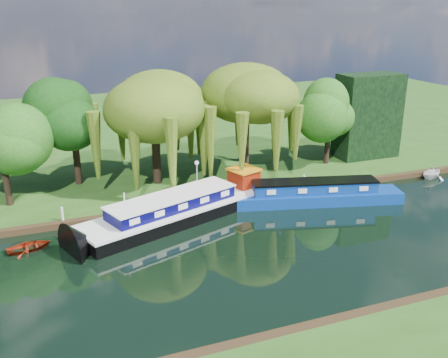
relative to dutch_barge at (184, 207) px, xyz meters
name	(u,v)px	position (x,y,z in m)	size (l,w,h in m)	color
ground	(242,255)	(1.71, -6.78, -0.81)	(120.00, 120.00, 0.00)	black
far_bank	(134,129)	(1.71, 27.22, -0.58)	(120.00, 52.00, 0.45)	#1E4011
dutch_barge	(184,207)	(0.00, 0.00, 0.00)	(15.74, 8.48, 3.26)	black
narrowboat	(314,194)	(10.26, -0.86, -0.10)	(13.78, 5.64, 1.99)	navy
red_dinghy	(30,249)	(-10.58, -1.23, -0.81)	(1.92, 2.69, 0.56)	maroon
white_cruiser	(431,178)	(23.03, 0.49, -0.81)	(2.20, 2.54, 1.34)	silver
willow_left	(154,108)	(-0.26, 6.95, 5.97)	(7.27, 7.27, 8.72)	black
willow_right	(246,104)	(7.36, 6.11, 5.95)	(7.10, 7.10, 8.64)	black
tree_far_left	(0,141)	(-11.79, 6.07, 4.55)	(4.44, 4.44, 7.16)	black
tree_far_mid	(73,118)	(-6.47, 9.03, 5.21)	(4.93, 4.93, 8.06)	black
tree_far_right	(329,114)	(15.90, 6.49, 4.36)	(4.18, 4.18, 6.84)	black
conifer_hedge	(368,116)	(20.71, 7.22, 3.64)	(6.00, 3.00, 8.00)	black
lamppost	(197,168)	(2.21, 3.72, 1.61)	(0.36, 0.36, 2.56)	silver
mooring_posts	(193,196)	(1.21, 1.62, 0.14)	(19.16, 0.16, 1.00)	silver
reeds_near	(419,288)	(8.58, -14.36, -0.26)	(33.70, 1.50, 1.10)	#215717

